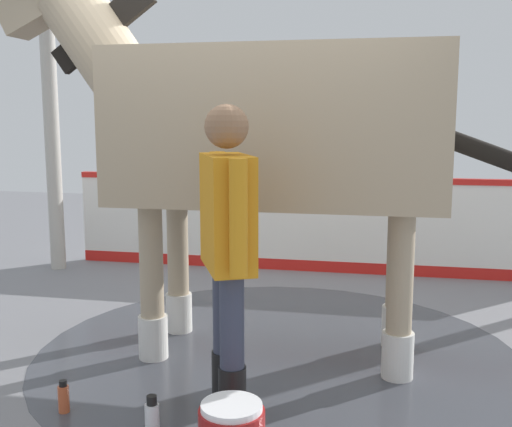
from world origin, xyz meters
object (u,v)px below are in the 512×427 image
Objects in this scene: handler at (227,242)px; bottle_spray at (64,398)px; bottle_shampoo at (152,422)px; horse at (260,129)px.

handler is 1.30m from bottle_spray.
bottle_spray is at bearing 161.42° from bottle_shampoo.
handler is 9.08× the size of bottle_spray.
bottle_shampoo is at bearing -156.18° from handler.
handler reaches higher than bottle_spray.
bottle_shampoo is 0.65m from bottle_spray.
handler reaches higher than bottle_shampoo.
handler is 6.61× the size of bottle_shampoo.
horse reaches higher than bottle_spray.
horse is 2.00m from bottle_shampoo.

